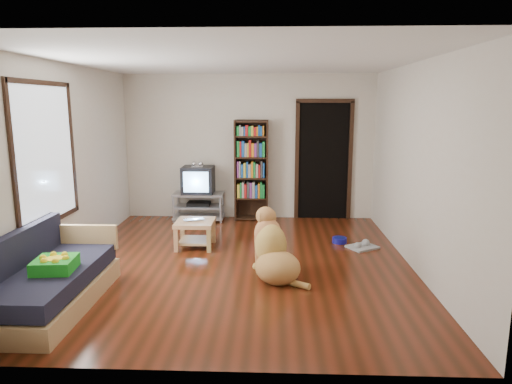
{
  "coord_description": "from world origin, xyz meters",
  "views": [
    {
      "loc": [
        0.46,
        -5.75,
        2.09
      ],
      "look_at": [
        0.22,
        0.33,
        0.9
      ],
      "focal_mm": 32.0,
      "sensor_mm": 36.0,
      "label": 1
    }
  ],
  "objects_px": {
    "bookshelf": "(251,165)",
    "sofa": "(49,282)",
    "laptop": "(195,220)",
    "green_cushion": "(55,265)",
    "dog_bowl": "(340,240)",
    "crt_tv": "(198,179)",
    "coffee_table": "(195,229)",
    "tv_stand": "(199,205)",
    "dog": "(273,252)",
    "grey_rag": "(362,247)"
  },
  "relations": [
    {
      "from": "laptop",
      "to": "tv_stand",
      "type": "bearing_deg",
      "value": 72.31
    },
    {
      "from": "grey_rag",
      "to": "crt_tv",
      "type": "distance_m",
      "value": 3.17
    },
    {
      "from": "crt_tv",
      "to": "green_cushion",
      "type": "bearing_deg",
      "value": -102.84
    },
    {
      "from": "tv_stand",
      "to": "bookshelf",
      "type": "distance_m",
      "value": 1.2
    },
    {
      "from": "sofa",
      "to": "bookshelf",
      "type": "bearing_deg",
      "value": 62.68
    },
    {
      "from": "tv_stand",
      "to": "dog",
      "type": "distance_m",
      "value": 3.03
    },
    {
      "from": "laptop",
      "to": "sofa",
      "type": "distance_m",
      "value": 2.34
    },
    {
      "from": "laptop",
      "to": "crt_tv",
      "type": "xyz_separation_m",
      "value": [
        -0.21,
        1.64,
        0.33
      ]
    },
    {
      "from": "grey_rag",
      "to": "tv_stand",
      "type": "bearing_deg",
      "value": 149.94
    },
    {
      "from": "dog_bowl",
      "to": "sofa",
      "type": "distance_m",
      "value": 4.08
    },
    {
      "from": "green_cushion",
      "to": "crt_tv",
      "type": "relative_size",
      "value": 0.67
    },
    {
      "from": "bookshelf",
      "to": "green_cushion",
      "type": "bearing_deg",
      "value": -115.34
    },
    {
      "from": "dog_bowl",
      "to": "dog",
      "type": "height_order",
      "value": "dog"
    },
    {
      "from": "dog",
      "to": "green_cushion",
      "type": "bearing_deg",
      "value": -155.56
    },
    {
      "from": "tv_stand",
      "to": "crt_tv",
      "type": "height_order",
      "value": "crt_tv"
    },
    {
      "from": "bookshelf",
      "to": "coffee_table",
      "type": "distance_m",
      "value": 1.98
    },
    {
      "from": "bookshelf",
      "to": "crt_tv",
      "type": "bearing_deg",
      "value": -175.68
    },
    {
      "from": "laptop",
      "to": "sofa",
      "type": "xyz_separation_m",
      "value": [
        -1.18,
        -2.01,
        -0.15
      ]
    },
    {
      "from": "green_cushion",
      "to": "sofa",
      "type": "distance_m",
      "value": 0.27
    },
    {
      "from": "grey_rag",
      "to": "dog",
      "type": "distance_m",
      "value": 1.78
    },
    {
      "from": "sofa",
      "to": "coffee_table",
      "type": "relative_size",
      "value": 3.27
    },
    {
      "from": "green_cushion",
      "to": "coffee_table",
      "type": "distance_m",
      "value": 2.38
    },
    {
      "from": "bookshelf",
      "to": "sofa",
      "type": "distance_m",
      "value": 4.26
    },
    {
      "from": "laptop",
      "to": "crt_tv",
      "type": "bearing_deg",
      "value": 72.22
    },
    {
      "from": "crt_tv",
      "to": "sofa",
      "type": "bearing_deg",
      "value": -104.93
    },
    {
      "from": "tv_stand",
      "to": "crt_tv",
      "type": "distance_m",
      "value": 0.47
    },
    {
      "from": "crt_tv",
      "to": "tv_stand",
      "type": "bearing_deg",
      "value": -90.0
    },
    {
      "from": "dog_bowl",
      "to": "bookshelf",
      "type": "height_order",
      "value": "bookshelf"
    },
    {
      "from": "laptop",
      "to": "tv_stand",
      "type": "distance_m",
      "value": 1.64
    },
    {
      "from": "crt_tv",
      "to": "dog",
      "type": "distance_m",
      "value": 3.08
    },
    {
      "from": "green_cushion",
      "to": "bookshelf",
      "type": "xyz_separation_m",
      "value": [
        1.8,
        3.8,
        0.52
      ]
    },
    {
      "from": "crt_tv",
      "to": "bookshelf",
      "type": "xyz_separation_m",
      "value": [
        0.95,
        0.07,
        0.26
      ]
    },
    {
      "from": "dog_bowl",
      "to": "crt_tv",
      "type": "xyz_separation_m",
      "value": [
        -2.36,
        1.31,
        0.7
      ]
    },
    {
      "from": "green_cushion",
      "to": "crt_tv",
      "type": "distance_m",
      "value": 3.83
    },
    {
      "from": "grey_rag",
      "to": "coffee_table",
      "type": "xyz_separation_m",
      "value": [
        -2.46,
        -0.05,
        0.27
      ]
    },
    {
      "from": "dog_bowl",
      "to": "sofa",
      "type": "height_order",
      "value": "sofa"
    },
    {
      "from": "dog_bowl",
      "to": "grey_rag",
      "type": "xyz_separation_m",
      "value": [
        0.3,
        -0.25,
        -0.03
      ]
    },
    {
      "from": "grey_rag",
      "to": "green_cushion",
      "type": "bearing_deg",
      "value": -148.35
    },
    {
      "from": "green_cushion",
      "to": "sofa",
      "type": "height_order",
      "value": "sofa"
    },
    {
      "from": "tv_stand",
      "to": "dog",
      "type": "xyz_separation_m",
      "value": [
        1.35,
        -2.71,
        0.04
      ]
    },
    {
      "from": "coffee_table",
      "to": "grey_rag",
      "type": "bearing_deg",
      "value": 1.12
    },
    {
      "from": "dog_bowl",
      "to": "crt_tv",
      "type": "distance_m",
      "value": 2.79
    },
    {
      "from": "crt_tv",
      "to": "coffee_table",
      "type": "height_order",
      "value": "crt_tv"
    },
    {
      "from": "laptop",
      "to": "coffee_table",
      "type": "relative_size",
      "value": 0.54
    },
    {
      "from": "grey_rag",
      "to": "sofa",
      "type": "height_order",
      "value": "sofa"
    },
    {
      "from": "grey_rag",
      "to": "coffee_table",
      "type": "bearing_deg",
      "value": -178.88
    },
    {
      "from": "laptop",
      "to": "dog_bowl",
      "type": "bearing_deg",
      "value": -16.34
    },
    {
      "from": "tv_stand",
      "to": "bookshelf",
      "type": "height_order",
      "value": "bookshelf"
    },
    {
      "from": "bookshelf",
      "to": "sofa",
      "type": "bearing_deg",
      "value": -117.32
    },
    {
      "from": "grey_rag",
      "to": "sofa",
      "type": "xyz_separation_m",
      "value": [
        -3.64,
        -2.09,
        0.25
      ]
    }
  ]
}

